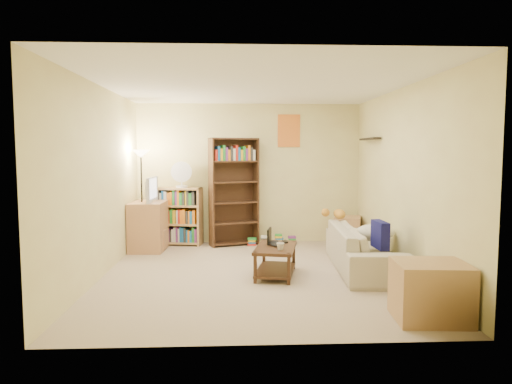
% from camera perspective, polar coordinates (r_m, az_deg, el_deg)
% --- Properties ---
extents(room, '(4.50, 4.54, 2.52)m').
position_cam_1_polar(room, '(6.00, -0.22, 4.88)').
color(room, tan).
rests_on(room, ground).
extents(sofa, '(2.15, 1.06, 0.60)m').
position_cam_1_polar(sofa, '(6.57, 13.41, -6.87)').
color(sofa, '#BAAD9A').
rests_on(sofa, ground).
extents(navy_pillow, '(0.13, 0.40, 0.35)m').
position_cam_1_polar(navy_pillow, '(6.12, 15.25, -5.18)').
color(navy_pillow, '#131353').
rests_on(navy_pillow, sofa).
extents(cream_blanket, '(0.55, 0.39, 0.24)m').
position_cam_1_polar(cream_blanket, '(6.61, 14.61, -4.94)').
color(cream_blanket, beige).
rests_on(cream_blanket, sofa).
extents(tabby_cat, '(0.47, 0.19, 0.16)m').
position_cam_1_polar(tabby_cat, '(7.22, 10.08, -2.69)').
color(tabby_cat, '#C58429').
rests_on(tabby_cat, sofa).
extents(coffee_table, '(0.66, 0.97, 0.40)m').
position_cam_1_polar(coffee_table, '(6.10, 2.47, -8.13)').
color(coffee_table, '#3B2416').
rests_on(coffee_table, ground).
extents(laptop, '(0.40, 0.31, 0.03)m').
position_cam_1_polar(laptop, '(6.17, 2.86, -6.47)').
color(laptop, black).
rests_on(laptop, coffee_table).
extents(laptop_screen, '(0.07, 0.29, 0.20)m').
position_cam_1_polar(laptop_screen, '(6.17, 1.67, -5.48)').
color(laptop_screen, white).
rests_on(laptop_screen, laptop).
extents(mug, '(0.14, 0.14, 0.09)m').
position_cam_1_polar(mug, '(5.83, 3.06, -6.81)').
color(mug, silver).
rests_on(mug, coffee_table).
extents(tv_remote, '(0.06, 0.16, 0.02)m').
position_cam_1_polar(tv_remote, '(6.34, 3.67, -6.19)').
color(tv_remote, black).
rests_on(tv_remote, coffee_table).
extents(tv_stand, '(0.57, 0.78, 0.81)m').
position_cam_1_polar(tv_stand, '(7.85, -13.28, -4.15)').
color(tv_stand, '#AF7C55').
rests_on(tv_stand, ground).
extents(television, '(0.72, 0.15, 0.41)m').
position_cam_1_polar(television, '(7.77, -13.37, 0.30)').
color(television, black).
rests_on(television, tv_stand).
extents(tall_bookshelf, '(0.89, 0.54, 1.88)m').
position_cam_1_polar(tall_bookshelf, '(7.98, -2.77, 0.37)').
color(tall_bookshelf, '#432B1A').
rests_on(tall_bookshelf, ground).
extents(short_bookshelf, '(0.83, 0.45, 1.01)m').
position_cam_1_polar(short_bookshelf, '(8.18, -9.58, -3.00)').
color(short_bookshelf, tan).
rests_on(short_bookshelf, ground).
extents(desk_fan, '(0.36, 0.20, 0.46)m').
position_cam_1_polar(desk_fan, '(8.06, -9.30, 2.17)').
color(desk_fan, white).
rests_on(desk_fan, short_bookshelf).
extents(floor_lamp, '(0.28, 0.28, 1.67)m').
position_cam_1_polar(floor_lamp, '(7.76, -14.16, 2.62)').
color(floor_lamp, black).
rests_on(floor_lamp, ground).
extents(side_table, '(0.56, 0.56, 0.51)m').
position_cam_1_polar(side_table, '(8.21, 11.35, -4.79)').
color(side_table, tan).
rests_on(side_table, ground).
extents(end_cabinet, '(0.73, 0.63, 0.57)m').
position_cam_1_polar(end_cabinet, '(4.85, 20.98, -11.52)').
color(end_cabinet, tan).
rests_on(end_cabinet, ground).
extents(book_stacks, '(0.87, 0.17, 0.19)m').
position_cam_1_polar(book_stacks, '(8.12, 2.11, -6.05)').
color(book_stacks, red).
rests_on(book_stacks, ground).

